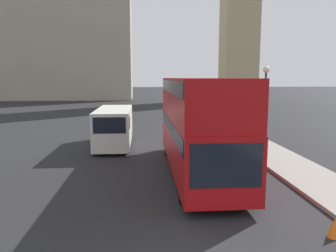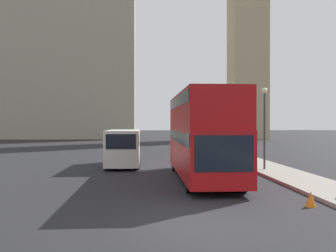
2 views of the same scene
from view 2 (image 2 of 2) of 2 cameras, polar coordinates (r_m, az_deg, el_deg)
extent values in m
plane|color=black|center=(11.06, 4.26, -14.72)|extent=(300.00, 300.00, 0.00)
cube|color=tan|center=(73.78, 12.02, 15.52)|extent=(6.39, 6.39, 44.33)
cube|color=#9E937F|center=(77.08, -18.30, 8.81)|extent=(34.89, 10.51, 28.44)
cube|color=#A80F11|center=(19.35, 5.24, -3.80)|extent=(2.56, 10.38, 2.31)
cube|color=#A80F11|center=(19.31, 5.24, 2.24)|extent=(2.56, 10.17, 1.76)
cube|color=black|center=(19.31, 5.24, -1.63)|extent=(2.60, 9.96, 0.55)
cube|color=black|center=(19.33, 5.24, 3.72)|extent=(2.60, 9.76, 0.55)
cube|color=black|center=(14.23, 8.54, -4.18)|extent=(2.25, 0.03, 1.39)
cylinder|color=black|center=(15.74, 3.99, -8.05)|extent=(0.72, 1.15, 1.15)
cylinder|color=black|center=(16.09, 10.56, -7.87)|extent=(0.72, 1.15, 1.15)
cylinder|color=black|center=(22.91, 1.52, -5.40)|extent=(0.72, 1.15, 1.15)
cylinder|color=black|center=(23.15, 6.08, -5.34)|extent=(0.72, 1.15, 1.15)
cube|color=silver|center=(25.53, -6.78, -3.15)|extent=(2.12, 6.14, 2.24)
cube|color=black|center=(22.43, -7.19, -2.38)|extent=(1.80, 0.02, 0.90)
cube|color=black|center=(23.51, -7.03, -2.25)|extent=(2.15, 1.11, 0.72)
cylinder|color=black|center=(23.59, -8.98, -5.80)|extent=(0.53, 0.69, 0.69)
cylinder|color=black|center=(23.50, -5.10, -5.82)|extent=(0.53, 0.69, 0.69)
cylinder|color=black|center=(27.73, -8.19, -4.88)|extent=(0.53, 0.69, 0.69)
cylinder|color=black|center=(27.65, -4.90, -4.89)|extent=(0.53, 0.69, 0.69)
cylinder|color=#38383D|center=(23.16, 14.49, -0.80)|extent=(0.12, 0.12, 4.53)
sphere|color=beige|center=(23.24, 14.50, 5.23)|extent=(0.36, 0.36, 0.36)
cone|color=orange|center=(14.07, 20.92, -10.33)|extent=(0.36, 0.36, 0.55)
camera|label=1|loc=(4.65, 2.77, 19.58)|focal=35.00mm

